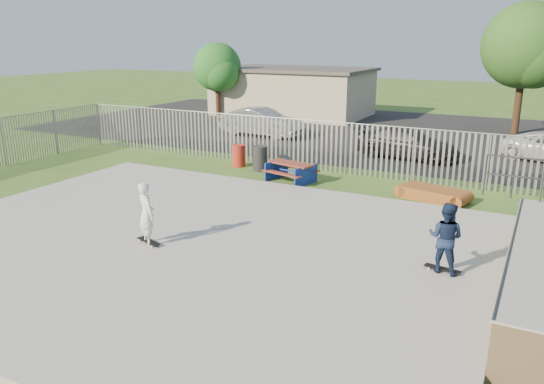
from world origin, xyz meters
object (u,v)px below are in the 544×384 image
at_px(funbox, 433,194).
at_px(skater_navy, 446,238).
at_px(picnic_table, 291,172).
at_px(tree_left, 217,67).
at_px(car_dark, 407,143).
at_px(tree_mid, 525,46).
at_px(skater_white, 147,214).
at_px(trash_bin_red, 239,156).
at_px(trash_bin_grey, 260,158).
at_px(car_silver, 261,122).

height_order(funbox, skater_navy, skater_navy).
distance_m(picnic_table, tree_left, 17.53).
relative_size(car_dark, skater_navy, 2.84).
relative_size(tree_mid, skater_white, 4.41).
xyz_separation_m(trash_bin_red, trash_bin_grey, (1.12, -0.21, 0.05)).
distance_m(car_silver, tree_left, 8.29).
relative_size(funbox, tree_mid, 0.31).
bearing_deg(trash_bin_red, trash_bin_grey, -10.40).
relative_size(car_silver, skater_navy, 2.84).
xyz_separation_m(car_silver, skater_white, (5.20, -15.37, 0.18)).
xyz_separation_m(car_dark, skater_white, (-3.15, -13.56, 0.27)).
bearing_deg(car_dark, car_silver, 81.93).
bearing_deg(tree_left, car_silver, -39.67).
bearing_deg(tree_left, picnic_table, -47.83).
bearing_deg(skater_navy, trash_bin_red, -27.69).
bearing_deg(picnic_table, skater_navy, -28.27).
distance_m(funbox, car_dark, 6.35).
bearing_deg(funbox, tree_left, 156.93).
bearing_deg(skater_white, tree_mid, -79.30).
bearing_deg(skater_white, funbox, -97.80).
height_order(funbox, trash_bin_grey, trash_bin_grey).
height_order(trash_bin_grey, car_dark, car_dark).
relative_size(skater_navy, skater_white, 1.00).
xyz_separation_m(trash_bin_red, tree_left, (-8.64, 11.63, 2.83)).
xyz_separation_m(trash_bin_grey, car_dark, (4.67, 4.99, 0.18)).
distance_m(funbox, trash_bin_grey, 7.07).
bearing_deg(trash_bin_grey, skater_navy, -39.11).
relative_size(trash_bin_grey, skater_navy, 0.62).
relative_size(funbox, tree_left, 0.44).
xyz_separation_m(funbox, car_silver, (-10.69, 7.69, 0.57)).
bearing_deg(funbox, car_silver, 158.40).
height_order(tree_mid, skater_white, tree_mid).
bearing_deg(tree_left, tree_mid, 6.86).
distance_m(picnic_table, skater_navy, 8.82).
distance_m(tree_left, tree_mid, 18.40).
xyz_separation_m(picnic_table, skater_white, (-0.33, -7.60, 0.58)).
height_order(car_silver, car_dark, car_silver).
relative_size(tree_mid, skater_navy, 4.41).
height_order(funbox, car_silver, car_silver).
height_order(tree_left, skater_navy, tree_left).
height_order(funbox, trash_bin_red, trash_bin_red).
distance_m(trash_bin_grey, car_silver, 7.73).
distance_m(funbox, tree_left, 21.28).
bearing_deg(car_dark, funbox, -154.19).
bearing_deg(skater_white, car_silver, -43.57).
relative_size(picnic_table, skater_white, 1.23).
bearing_deg(picnic_table, tree_left, 145.67).
bearing_deg(funbox, tree_mid, 98.64).
bearing_deg(skater_white, trash_bin_red, -45.51).
distance_m(car_silver, car_dark, 8.54).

